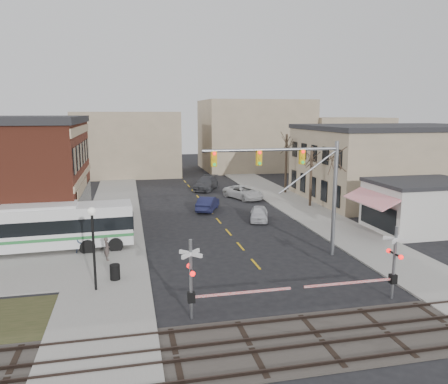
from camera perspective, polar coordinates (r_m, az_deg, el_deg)
The scene contains 22 objects.
ground at distance 27.59m, azimuth 5.37°, elevation -10.74°, with size 160.00×160.00×0.00m, color black.
sidewalk_west at distance 45.57m, azimuth -14.08°, elevation -2.44°, with size 5.00×60.00×0.12m, color gray.
sidewalk_east at distance 48.80m, azimuth 8.81°, elevation -1.41°, with size 5.00×60.00×0.12m, color gray.
ballast_strip at distance 20.82m, azimuth 12.48°, elevation -18.25°, with size 160.00×5.00×0.06m, color #332D28.
rail_tracks at distance 20.78m, azimuth 12.49°, elevation -18.03°, with size 160.00×3.91×0.14m.
tan_building at distance 53.96m, azimuth 21.43°, elevation 3.63°, with size 20.30×15.30×8.50m.
awning_shop at distance 40.33m, azimuth 24.33°, elevation -1.65°, with size 9.74×6.20×4.30m.
tree_east_a at distance 41.41m, azimuth 14.24°, elevation 1.12°, with size 0.28×0.28×6.75m.
tree_east_b at distance 46.93m, azimuth 11.28°, elevation 2.02°, with size 0.28×0.28×6.30m.
tree_east_c at distance 54.29m, azimuth 8.10°, elevation 3.71°, with size 0.28×0.28×7.20m.
transit_bus at distance 33.83m, azimuth -22.88°, elevation -4.23°, with size 13.00×3.43×3.32m.
traffic_signal_mast at distance 29.78m, azimuth 9.84°, elevation 2.09°, with size 9.41×0.30×8.00m.
rr_crossing_west at distance 21.50m, azimuth -3.18°, elevation -11.34°, with size 5.60×1.36×4.00m.
rr_crossing_east at distance 25.07m, azimuth 20.50°, elevation -8.80°, with size 5.60×1.36×4.00m.
street_lamp at distance 25.02m, azimuth -16.76°, elevation -5.04°, with size 0.44×0.44×4.73m.
trash_bin at distance 27.11m, azimuth -14.05°, elevation -10.10°, with size 0.60×0.60×0.92m, color black.
car_a at distance 40.64m, azimuth 4.59°, elevation -2.81°, with size 1.59×3.95×1.34m, color silver.
car_b at distance 44.67m, azimuth -2.13°, elevation -1.50°, with size 1.55×4.46×1.47m, color #161939.
car_c at distance 50.77m, azimuth 2.56°, elevation -0.04°, with size 2.52×5.46×1.52m, color #B9B9B9.
car_d at distance 56.69m, azimuth -2.36°, elevation 1.14°, with size 2.35×5.77×1.67m, color #3B3B3F.
pedestrian_near at distance 30.49m, azimuth -15.04°, elevation -7.17°, with size 0.58×0.38×1.59m, color #4E423F.
pedestrian_far at distance 32.63m, azimuth -18.22°, elevation -6.18°, with size 0.78×0.61×1.60m, color #2F3B52.
Camera 1 is at (-8.04, -24.46, 9.92)m, focal length 35.00 mm.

